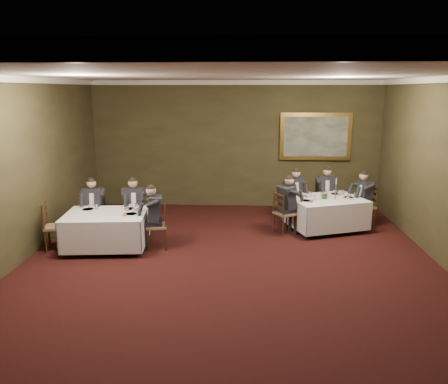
# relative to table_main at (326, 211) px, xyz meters

# --- Properties ---
(ground) EXTENTS (10.00, 10.00, 0.00)m
(ground) POSITION_rel_table_main_xyz_m (-2.20, -2.88, -0.45)
(ground) COLOR black
(ground) RESTS_ON ground
(ceiling) EXTENTS (8.00, 10.00, 0.10)m
(ceiling) POSITION_rel_table_main_xyz_m (-2.20, -2.88, 3.05)
(ceiling) COLOR silver
(ceiling) RESTS_ON back_wall
(back_wall) EXTENTS (8.00, 0.10, 3.50)m
(back_wall) POSITION_rel_table_main_xyz_m (-2.20, 2.12, 1.30)
(back_wall) COLOR #333019
(back_wall) RESTS_ON ground
(front_wall) EXTENTS (8.00, 0.10, 3.50)m
(front_wall) POSITION_rel_table_main_xyz_m (-2.20, -7.88, 1.30)
(front_wall) COLOR #333019
(front_wall) RESTS_ON ground
(crown_molding) EXTENTS (8.00, 10.00, 0.12)m
(crown_molding) POSITION_rel_table_main_xyz_m (-2.20, -2.88, 2.99)
(crown_molding) COLOR white
(crown_molding) RESTS_ON back_wall
(table_main) EXTENTS (2.01, 1.77, 0.67)m
(table_main) POSITION_rel_table_main_xyz_m (0.00, 0.00, 0.00)
(table_main) COLOR black
(table_main) RESTS_ON ground
(table_second) EXTENTS (1.77, 1.41, 0.67)m
(table_second) POSITION_rel_table_main_xyz_m (-4.80, -1.52, -0.00)
(table_second) COLOR black
(table_second) RESTS_ON ground
(chair_main_backleft) EXTENTS (0.60, 0.59, 1.00)m
(chair_main_backleft) POSITION_rel_table_main_xyz_m (-0.72, 0.66, -0.17)
(chair_main_backleft) COLOR olive
(chair_main_backleft) RESTS_ON ground
(diner_main_backleft) EXTENTS (0.59, 0.62, 1.35)m
(diner_main_backleft) POSITION_rel_table_main_xyz_m (-0.71, 0.65, 0.06)
(diner_main_backleft) COLOR black
(diner_main_backleft) RESTS_ON chair_main_backleft
(chair_main_backright) EXTENTS (0.49, 0.48, 1.00)m
(chair_main_backright) POSITION_rel_table_main_xyz_m (0.14, 0.96, -0.17)
(chair_main_backright) COLOR olive
(chair_main_backright) RESTS_ON ground
(diner_main_backright) EXTENTS (0.46, 0.53, 1.35)m
(diner_main_backright) POSITION_rel_table_main_xyz_m (0.14, 0.95, 0.06)
(diner_main_backright) COLOR black
(diner_main_backright) RESTS_ON chair_main_backright
(chair_main_endleft) EXTENTS (0.58, 0.59, 1.00)m
(chair_main_endleft) POSITION_rel_table_main_xyz_m (-1.00, -0.36, -0.17)
(chair_main_endleft) COLOR olive
(chair_main_endleft) RESTS_ON ground
(diner_main_endleft) EXTENTS (0.61, 0.58, 1.35)m
(diner_main_endleft) POSITION_rel_table_main_xyz_m (-0.99, -0.35, 0.06)
(diner_main_endleft) COLOR black
(diner_main_endleft) RESTS_ON chair_main_endleft
(chair_main_endright) EXTENTS (0.52, 0.54, 1.00)m
(chair_main_endright) POSITION_rel_table_main_xyz_m (1.00, 0.36, -0.17)
(chair_main_endright) COLOR olive
(chair_main_endright) RESTS_ON ground
(diner_main_endright) EXTENTS (0.57, 0.51, 1.35)m
(diner_main_endright) POSITION_rel_table_main_xyz_m (0.99, 0.35, 0.06)
(diner_main_endright) COLOR black
(diner_main_endright) RESTS_ON chair_main_endright
(chair_sec_backleft) EXTENTS (0.47, 0.45, 1.00)m
(chair_sec_backleft) POSITION_rel_table_main_xyz_m (-5.31, -0.71, -0.17)
(chair_sec_backleft) COLOR olive
(chair_sec_backleft) RESTS_ON ground
(diner_sec_backleft) EXTENTS (0.44, 0.50, 1.35)m
(diner_sec_backleft) POSITION_rel_table_main_xyz_m (-5.31, -0.72, 0.06)
(diner_sec_backleft) COLOR black
(diner_sec_backleft) RESTS_ON chair_sec_backleft
(chair_sec_backright) EXTENTS (0.54, 0.53, 1.00)m
(chair_sec_backright) POSITION_rel_table_main_xyz_m (-4.43, -0.63, -0.17)
(chair_sec_backright) COLOR olive
(chair_sec_backright) RESTS_ON ground
(diner_sec_backright) EXTENTS (0.52, 0.57, 1.35)m
(diner_sec_backright) POSITION_rel_table_main_xyz_m (-4.43, -0.64, 0.06)
(diner_sec_backright) COLOR black
(diner_sec_backright) RESTS_ON chair_sec_backright
(chair_sec_endright) EXTENTS (0.50, 0.51, 1.00)m
(chair_sec_endright) POSITION_rel_table_main_xyz_m (-3.75, -1.42, -0.17)
(chair_sec_endright) COLOR olive
(chair_sec_endright) RESTS_ON ground
(diner_sec_endright) EXTENTS (0.55, 0.49, 1.35)m
(diner_sec_endright) POSITION_rel_table_main_xyz_m (-3.76, -1.43, 0.06)
(diner_sec_endright) COLOR black
(diner_sec_endright) RESTS_ON chair_sec_endright
(chair_sec_endleft) EXTENTS (0.51, 0.53, 1.00)m
(chair_sec_endleft) POSITION_rel_table_main_xyz_m (-5.84, -1.61, -0.17)
(chair_sec_endleft) COLOR olive
(chair_sec_endleft) RESTS_ON ground
(centerpiece) EXTENTS (0.26, 0.24, 0.26)m
(centerpiece) POSITION_rel_table_main_xyz_m (-0.05, -0.04, 0.45)
(centerpiece) COLOR #2D5926
(centerpiece) RESTS_ON table_main
(candlestick) EXTENTS (0.07, 0.07, 0.50)m
(candlestick) POSITION_rel_table_main_xyz_m (0.20, 0.01, 0.50)
(candlestick) COLOR #AC7834
(candlestick) RESTS_ON table_main
(place_setting_table_main) EXTENTS (0.33, 0.31, 0.14)m
(place_setting_table_main) POSITION_rel_table_main_xyz_m (-0.49, 0.21, 0.35)
(place_setting_table_main) COLOR white
(place_setting_table_main) RESTS_ON table_main
(place_setting_table_second) EXTENTS (0.33, 0.31, 0.14)m
(place_setting_table_second) POSITION_rel_table_main_xyz_m (-5.22, -1.18, 0.35)
(place_setting_table_second) COLOR white
(place_setting_table_second) RESTS_ON table_second
(painting) EXTENTS (1.94, 0.09, 1.30)m
(painting) POSITION_rel_table_main_xyz_m (0.00, 2.06, 1.55)
(painting) COLOR gold
(painting) RESTS_ON back_wall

